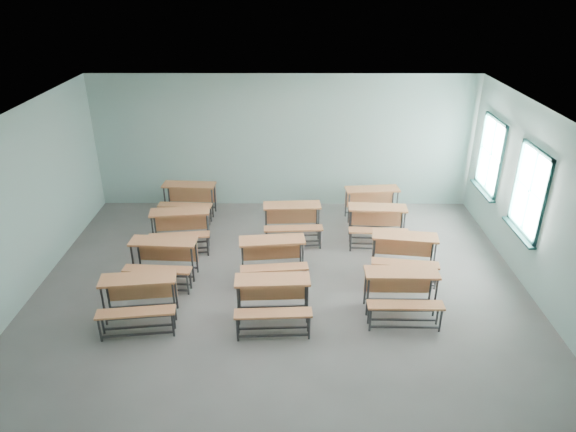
% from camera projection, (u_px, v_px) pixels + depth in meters
% --- Properties ---
extents(room, '(9.04, 8.04, 3.24)m').
position_uv_depth(room, '(286.00, 214.00, 8.60)').
color(room, slate).
rests_on(room, ground).
extents(desk_unit_r0c0, '(1.32, 0.97, 0.77)m').
position_uv_depth(desk_unit_r0c0, '(139.00, 295.00, 8.37)').
color(desk_unit_r0c0, '#C17445').
rests_on(desk_unit_r0c0, ground).
extents(desk_unit_r0c1, '(1.27, 0.88, 0.77)m').
position_uv_depth(desk_unit_r0c1, '(273.00, 295.00, 8.34)').
color(desk_unit_r0c1, '#C17445').
rests_on(desk_unit_r0c1, ground).
extents(desk_unit_r0c2, '(1.24, 0.84, 0.77)m').
position_uv_depth(desk_unit_r0c2, '(402.00, 288.00, 8.54)').
color(desk_unit_r0c2, '#C17445').
rests_on(desk_unit_r0c2, ground).
extents(desk_unit_r1c0, '(1.28, 0.90, 0.77)m').
position_uv_depth(desk_unit_r1c0, '(163.00, 255.00, 9.51)').
color(desk_unit_r1c0, '#C17445').
rests_on(desk_unit_r1c0, ground).
extents(desk_unit_r1c1, '(1.31, 0.95, 0.77)m').
position_uv_depth(desk_unit_r1c1, '(273.00, 254.00, 9.56)').
color(desk_unit_r1c1, '#C17445').
rests_on(desk_unit_r1c1, ground).
extents(desk_unit_r1c2, '(1.33, 0.98, 0.77)m').
position_uv_depth(desk_unit_r1c2, '(404.00, 250.00, 9.70)').
color(desk_unit_r1c2, '#C17445').
rests_on(desk_unit_r1c2, ground).
extents(desk_unit_r2c0, '(1.32, 0.96, 0.77)m').
position_uv_depth(desk_unit_r2c0, '(180.00, 224.00, 10.68)').
color(desk_unit_r2c0, '#C17445').
rests_on(desk_unit_r2c0, ground).
extents(desk_unit_r2c1, '(1.28, 0.90, 0.77)m').
position_uv_depth(desk_unit_r2c1, '(292.00, 217.00, 10.97)').
color(desk_unit_r2c1, '#C17445').
rests_on(desk_unit_r2c1, ground).
extents(desk_unit_r2c2, '(1.28, 0.90, 0.77)m').
position_uv_depth(desk_unit_r2c2, '(377.00, 220.00, 10.86)').
color(desk_unit_r2c2, '#C17445').
rests_on(desk_unit_r2c2, ground).
extents(desk_unit_r3c0, '(1.28, 0.90, 0.77)m').
position_uv_depth(desk_unit_r3c0, '(189.00, 196.00, 12.02)').
color(desk_unit_r3c0, '#C17445').
rests_on(desk_unit_r3c0, ground).
extents(desk_unit_r3c2, '(1.30, 0.94, 0.77)m').
position_uv_depth(desk_unit_r3c2, '(373.00, 200.00, 11.78)').
color(desk_unit_r3c2, '#C17445').
rests_on(desk_unit_r3c2, ground).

